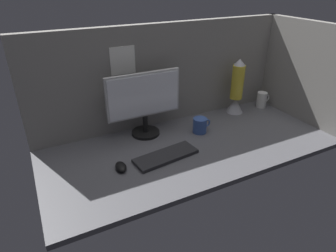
{
  "coord_description": "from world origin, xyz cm",
  "views": [
    {
      "loc": [
        -83.35,
        -130.68,
        92.68
      ],
      "look_at": [
        -8.48,
        0.0,
        14.0
      ],
      "focal_mm": 31.37,
      "sensor_mm": 36.0,
      "label": 1
    }
  ],
  "objects": [
    {
      "name": "mouse",
      "position": [
        -48.15,
        -5.64,
        1.7
      ],
      "size": [
        6.07,
        9.86,
        3.4
      ],
      "primitive_type": "ellipsoid",
      "rotation": [
        0.0,
        0.0,
        -0.05
      ],
      "color": "black",
      "rests_on": "ground_plane"
    },
    {
      "name": "cubicle_wall_side",
      "position": [
        87.5,
        0.0,
        33.06
      ],
      "size": [
        5.0,
        80.0,
        66.13
      ],
      "primitive_type": "cube",
      "color": "gray",
      "rests_on": "ground_plane"
    },
    {
      "name": "cubicle_wall_back",
      "position": [
        -0.05,
        37.5,
        33.09
      ],
      "size": [
        180.0,
        5.5,
        66.13
      ],
      "color": "gray",
      "rests_on": "ground_plane"
    },
    {
      "name": "mug_ceramic_white",
      "position": [
        75.86,
        23.81,
        6.04
      ],
      "size": [
        11.28,
        7.34,
        12.01
      ],
      "color": "white",
      "rests_on": "ground_plane"
    },
    {
      "name": "ground_plane",
      "position": [
        0.0,
        0.0,
        -1.5
      ],
      "size": [
        180.0,
        80.0,
        3.0
      ],
      "primitive_type": "cube",
      "color": "#515156"
    },
    {
      "name": "mug_ceramic_blue",
      "position": [
        11.41,
        10.7,
        4.98
      ],
      "size": [
        12.4,
        8.91,
        9.92
      ],
      "color": "#38569E",
      "rests_on": "ground_plane"
    },
    {
      "name": "lava_lamp",
      "position": [
        51.49,
        25.79,
        16.88
      ],
      "size": [
        12.29,
        12.29,
        40.24
      ],
      "color": "#A5A5AD",
      "rests_on": "ground_plane"
    },
    {
      "name": "keyboard",
      "position": [
        -21.77,
        -6.13,
        1.0
      ],
      "size": [
        38.29,
        17.34,
        2.0
      ],
      "primitive_type": "cube",
      "rotation": [
        0.0,
        0.0,
        0.12
      ],
      "color": "#262628",
      "rests_on": "ground_plane"
    },
    {
      "name": "monitor",
      "position": [
        -21.19,
        25.14,
        22.95
      ],
      "size": [
        47.66,
        18.0,
        40.64
      ],
      "color": "black",
      "rests_on": "ground_plane"
    }
  ]
}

